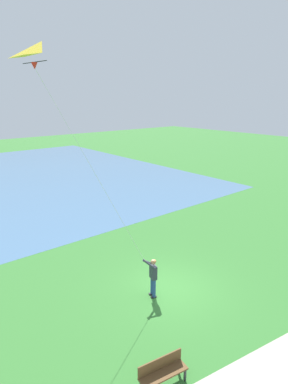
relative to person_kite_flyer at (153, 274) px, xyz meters
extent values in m
plane|color=#33702D|center=(-0.05, -0.97, -1.05)|extent=(120.00, 120.00, 0.00)
cube|color=#232328|center=(-0.11, 0.04, -1.02)|extent=(0.19, 0.26, 0.06)
cylinder|color=#2D4C8E|center=(-0.12, 0.02, -0.60)|extent=(0.14, 0.14, 0.82)
cube|color=#232328|center=(0.11, -0.04, -1.02)|extent=(0.19, 0.26, 0.06)
cylinder|color=#2D4C8E|center=(0.10, -0.06, -0.60)|extent=(0.14, 0.14, 0.82)
cube|color=#333842|center=(-0.01, -0.02, 0.11)|extent=(0.45, 0.35, 0.60)
sphere|color=tan|center=(-0.01, -0.02, 0.57)|extent=(0.22, 0.22, 0.22)
ellipsoid|color=olive|center=(-0.01, -0.03, 0.61)|extent=(0.29, 0.29, 0.13)
cylinder|color=#333842|center=(-0.01, 0.22, 0.56)|extent=(0.48, 0.43, 0.43)
cylinder|color=#333842|center=(0.15, 0.16, 0.56)|extent=(0.17, 0.56, 0.43)
sphere|color=tan|center=(0.12, 0.34, 0.69)|extent=(0.10, 0.10, 0.10)
pyramid|color=yellow|center=(1.44, 3.43, 8.44)|extent=(1.56, 0.88, 0.52)
cone|color=red|center=(1.39, 3.75, 8.10)|extent=(0.23, 0.23, 0.22)
cylinder|color=black|center=(1.39, 3.75, 8.21)|extent=(1.39, 0.22, 0.02)
cylinder|color=silver|center=(0.76, 2.04, 4.37)|extent=(1.28, 3.43, 7.36)
cube|color=brown|center=(-3.59, 2.73, -0.60)|extent=(0.69, 1.55, 0.05)
cube|color=brown|center=(-3.41, 2.70, -0.37)|extent=(0.29, 1.49, 0.40)
cube|color=#2D2D33|center=(-3.86, 2.10, -0.82)|extent=(0.07, 0.07, 0.45)
cube|color=#2D2D33|center=(-3.55, 2.04, -0.82)|extent=(0.07, 0.07, 0.45)
camera|label=1|loc=(-9.02, 7.99, 7.16)|focal=30.17mm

